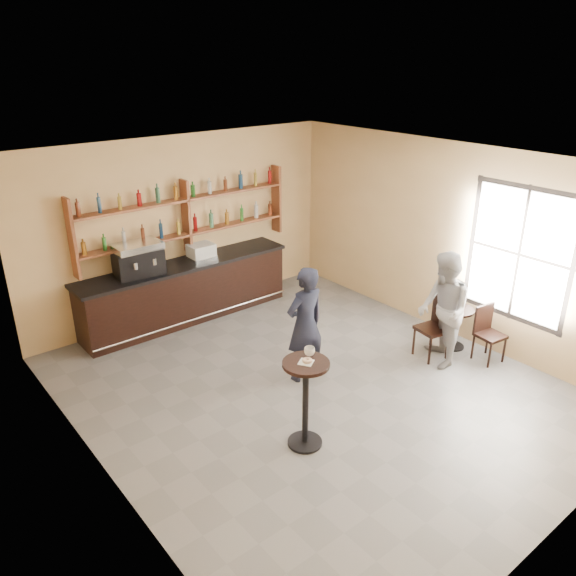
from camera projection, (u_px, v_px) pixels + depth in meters
floor at (312, 388)px, 8.09m from camera, size 7.00×7.00×0.00m
ceiling at (317, 165)px, 6.84m from camera, size 7.00×7.00×0.00m
wall_back at (183, 227)px, 9.96m from camera, size 7.00×0.00×7.00m
wall_left at (95, 358)px, 5.72m from camera, size 0.00×7.00×7.00m
wall_right at (451, 241)px, 9.21m from camera, size 0.00×7.00×7.00m
window_pane at (519, 254)px, 8.31m from camera, size 0.00×2.00×2.00m
window_frame at (519, 255)px, 8.31m from camera, size 0.04×1.70×2.10m
shelf_unit at (186, 217)px, 9.79m from camera, size 4.00×0.26×1.40m
liquor_bottles at (186, 207)px, 9.72m from camera, size 3.68×0.10×1.00m
bar_counter at (186, 291)px, 10.00m from camera, size 3.92×0.77×1.06m
espresso_machine at (138, 259)px, 9.20m from camera, size 0.82×0.58×0.54m
pastry_case at (201, 252)px, 9.94m from camera, size 0.48×0.40×0.27m
pedestal_table at (305, 404)px, 6.73m from camera, size 0.71×0.71×1.16m
napkin at (306, 362)px, 6.50m from camera, size 0.22×0.22×0.00m
donut at (307, 360)px, 6.49m from camera, size 0.13×0.13×0.04m
cup_pedestal at (310, 351)px, 6.63m from camera, size 0.17×0.17×0.10m
man_main at (305, 324)px, 8.02m from camera, size 0.64×0.43×1.75m
cafe_table at (455, 328)px, 9.08m from camera, size 0.61×0.61×0.69m
cup_cafe at (460, 306)px, 8.96m from camera, size 0.10×0.10×0.08m
chair_west at (432, 328)px, 8.74m from camera, size 0.49×0.49×0.99m
chair_south at (490, 335)px, 8.64m from camera, size 0.43×0.43×0.89m
patron_second at (443, 310)px, 8.41m from camera, size 1.06×1.10×1.79m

